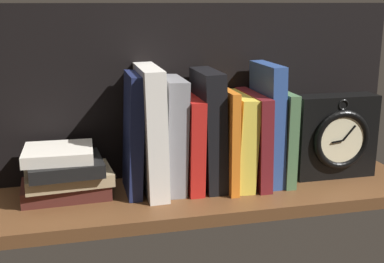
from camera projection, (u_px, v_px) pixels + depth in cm
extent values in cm
cube|color=brown|center=(207.00, 195.00, 103.47)|extent=(90.38, 24.68, 2.50)
cube|color=black|center=(193.00, 91.00, 109.50)|extent=(90.38, 1.20, 37.25)
cube|color=#192147|center=(133.00, 134.00, 99.28)|extent=(3.75, 12.15, 24.22)
cube|color=silver|center=(151.00, 130.00, 99.95)|extent=(4.44, 16.66, 25.42)
cube|color=gray|center=(172.00, 135.00, 101.24)|extent=(4.79, 12.66, 23.07)
cube|color=red|center=(190.00, 143.00, 102.62)|extent=(3.26, 14.02, 19.05)
cube|color=black|center=(209.00, 129.00, 102.85)|extent=(4.94, 13.70, 24.37)
cube|color=orange|center=(223.00, 137.00, 104.04)|extent=(1.84, 16.90, 20.68)
cube|color=gold|center=(237.00, 140.00, 104.94)|extent=(4.49, 15.46, 19.21)
cube|color=maroon|center=(253.00, 138.00, 105.73)|extent=(3.02, 16.63, 19.25)
cube|color=#2D4C8E|center=(267.00, 124.00, 105.69)|extent=(3.64, 13.56, 25.30)
cube|color=#476B44|center=(279.00, 136.00, 107.08)|extent=(2.30, 14.58, 19.53)
cube|color=black|center=(334.00, 136.00, 109.63)|extent=(18.09, 5.72, 18.09)
torus|color=black|center=(342.00, 140.00, 106.57)|extent=(12.97, 1.59, 12.97)
cylinder|color=beige|center=(342.00, 140.00, 106.57)|extent=(10.47, 0.60, 10.47)
cube|color=black|center=(338.00, 142.00, 105.85)|extent=(2.58, 0.30, 0.61)
cube|color=black|center=(349.00, 133.00, 106.02)|extent=(2.91, 0.30, 3.29)
torus|color=black|center=(343.00, 105.00, 105.06)|extent=(2.44, 0.44, 2.44)
cube|color=#471E19|center=(66.00, 189.00, 99.48)|extent=(17.36, 11.23, 3.03)
cube|color=#9E8966|center=(68.00, 176.00, 98.44)|extent=(17.43, 12.40, 2.46)
cube|color=black|center=(65.00, 165.00, 97.14)|extent=(14.72, 13.60, 2.55)
cube|color=beige|center=(58.00, 153.00, 96.77)|extent=(13.37, 11.74, 2.24)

